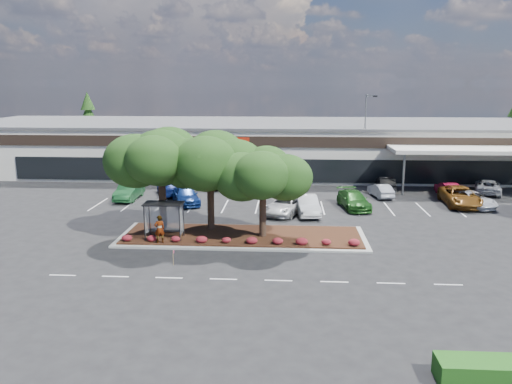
# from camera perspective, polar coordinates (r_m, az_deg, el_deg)

# --- Properties ---
(ground) EXTENTS (160.00, 160.00, 0.00)m
(ground) POSITION_cam_1_polar(r_m,az_deg,el_deg) (32.97, 1.32, -7.41)
(ground) COLOR black
(ground) RESTS_ON ground
(retail_store) EXTENTS (80.40, 25.20, 6.25)m
(retail_store) POSITION_cam_1_polar(r_m,az_deg,el_deg) (65.42, 2.60, 5.30)
(retail_store) COLOR silver
(retail_store) RESTS_ON ground
(landscape_island) EXTENTS (18.00, 6.00, 0.26)m
(landscape_island) POSITION_cam_1_polar(r_m,az_deg,el_deg) (36.84, -1.55, -5.06)
(landscape_island) COLOR #A0A09B
(landscape_island) RESTS_ON ground
(lane_markings) EXTENTS (33.12, 20.06, 0.01)m
(lane_markings) POSITION_cam_1_polar(r_m,az_deg,el_deg) (42.93, 1.70, -2.70)
(lane_markings) COLOR silver
(lane_markings) RESTS_ON ground
(shrub_row) EXTENTS (17.00, 0.80, 0.50)m
(shrub_row) POSITION_cam_1_polar(r_m,az_deg,el_deg) (34.73, -1.86, -5.49)
(shrub_row) COLOR maroon
(shrub_row) RESTS_ON landscape_island
(bus_shelter) EXTENTS (2.75, 1.55, 2.59)m
(bus_shelter) POSITION_cam_1_polar(r_m,az_deg,el_deg) (36.16, -10.44, -2.01)
(bus_shelter) COLOR black
(bus_shelter) RESTS_ON landscape_island
(island_tree_west) EXTENTS (7.20, 7.20, 7.89)m
(island_tree_west) POSITION_cam_1_polar(r_m,az_deg,el_deg) (37.34, -10.73, 1.42)
(island_tree_west) COLOR #16340E
(island_tree_west) RESTS_ON landscape_island
(island_tree_mid) EXTENTS (6.60, 6.60, 7.32)m
(island_tree_mid) POSITION_cam_1_polar(r_m,az_deg,el_deg) (37.36, -5.24, 1.14)
(island_tree_mid) COLOR #16340E
(island_tree_mid) RESTS_ON landscape_island
(island_tree_east) EXTENTS (5.80, 5.80, 6.50)m
(island_tree_east) POSITION_cam_1_polar(r_m,az_deg,el_deg) (35.58, 0.78, -0.04)
(island_tree_east) COLOR #16340E
(island_tree_east) RESTS_ON landscape_island
(conifer_north_west) EXTENTS (4.40, 4.40, 10.00)m
(conifer_north_west) POSITION_cam_1_polar(r_m,az_deg,el_deg) (83.33, -18.55, 7.46)
(conifer_north_west) COLOR #16340E
(conifer_north_west) RESTS_ON ground
(person_waiting) EXTENTS (0.85, 0.72, 1.96)m
(person_waiting) POSITION_cam_1_polar(r_m,az_deg,el_deg) (35.29, -10.97, -4.18)
(person_waiting) COLOR #594C47
(person_waiting) RESTS_ON landscape_island
(light_pole) EXTENTS (1.43, 0.67, 9.97)m
(light_pole) POSITION_cam_1_polar(r_m,az_deg,el_deg) (57.36, 12.36, 5.31)
(light_pole) COLOR #A0A09B
(light_pole) RESTS_ON ground
(survey_stake) EXTENTS (0.07, 0.14, 0.98)m
(survey_stake) POSITION_cam_1_polar(r_m,az_deg,el_deg) (31.68, -9.42, -7.19)
(survey_stake) COLOR tan
(survey_stake) RESTS_ON ground
(car_0) EXTENTS (1.79, 5.10, 1.68)m
(car_0) POSITION_cam_1_polar(r_m,az_deg,el_deg) (50.29, -14.30, 0.12)
(car_0) COLOR #1C5629
(car_0) RESTS_ON ground
(car_1) EXTENTS (3.87, 5.66, 1.52)m
(car_1) POSITION_cam_1_polar(r_m,az_deg,el_deg) (47.53, -8.04, -0.40)
(car_1) COLOR navy
(car_1) RESTS_ON ground
(car_4) EXTENTS (4.33, 5.91, 1.49)m
(car_4) POSITION_cam_1_polar(r_m,az_deg,el_deg) (43.45, 3.38, -1.53)
(car_4) COLOR silver
(car_4) RESTS_ON ground
(car_5) EXTENTS (2.36, 5.19, 1.65)m
(car_5) POSITION_cam_1_polar(r_m,az_deg,el_deg) (43.39, 5.82, -1.48)
(car_5) COLOR silver
(car_5) RESTS_ON ground
(car_6) EXTENTS (3.02, 5.59, 1.54)m
(car_6) POSITION_cam_1_polar(r_m,az_deg,el_deg) (46.14, 11.10, -0.89)
(car_6) COLOR #20571B
(car_6) RESTS_ON ground
(car_7) EXTENTS (3.14, 6.32, 1.72)m
(car_7) POSITION_cam_1_polar(r_m,az_deg,el_deg) (50.02, 22.29, -0.46)
(car_7) COLOR brown
(car_7) RESTS_ON ground
(car_8) EXTENTS (4.09, 5.59, 1.41)m
(car_8) POSITION_cam_1_polar(r_m,az_deg,el_deg) (49.88, 23.42, -0.78)
(car_8) COLOR silver
(car_8) RESTS_ON ground
(car_9) EXTENTS (3.62, 5.18, 1.39)m
(car_9) POSITION_cam_1_polar(r_m,az_deg,el_deg) (51.46, -9.93, 0.43)
(car_9) COLOR navy
(car_9) RESTS_ON ground
(car_10) EXTENTS (1.74, 4.65, 1.52)m
(car_10) POSITION_cam_1_polar(r_m,az_deg,el_deg) (54.23, -3.94, 1.26)
(car_10) COLOR #1F572B
(car_10) RESTS_ON ground
(car_11) EXTENTS (2.69, 4.97, 1.37)m
(car_11) POSITION_cam_1_polar(r_m,az_deg,el_deg) (55.01, -5.46, 1.31)
(car_11) COLOR navy
(car_11) RESTS_ON ground
(car_12) EXTENTS (3.73, 5.29, 1.34)m
(car_12) POSITION_cam_1_polar(r_m,az_deg,el_deg) (54.26, 4.12, 1.17)
(car_12) COLOR black
(car_12) RESTS_ON ground
(car_13) EXTENTS (3.78, 6.43, 1.68)m
(car_13) POSITION_cam_1_polar(r_m,az_deg,el_deg) (54.31, 4.02, 1.36)
(car_13) COLOR silver
(car_13) RESTS_ON ground
(car_14) EXTENTS (2.15, 4.23, 1.33)m
(car_14) POSITION_cam_1_polar(r_m,az_deg,el_deg) (51.26, 14.06, 0.16)
(car_14) COLOR #9EA1AB
(car_14) RESTS_ON ground
(car_15) EXTENTS (1.83, 4.62, 1.50)m
(car_15) POSITION_cam_1_polar(r_m,az_deg,el_deg) (54.53, 14.59, 0.94)
(car_15) COLOR black
(car_15) RESTS_ON ground
(car_16) EXTENTS (1.65, 4.29, 1.39)m
(car_16) POSITION_cam_1_polar(r_m,az_deg,el_deg) (53.90, 21.07, 0.32)
(car_16) COLOR maroon
(car_16) RESTS_ON ground
(car_17) EXTENTS (4.00, 5.73, 1.45)m
(car_17) POSITION_cam_1_polar(r_m,az_deg,el_deg) (56.63, 24.98, 0.57)
(car_17) COLOR #A0A4AC
(car_17) RESTS_ON ground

